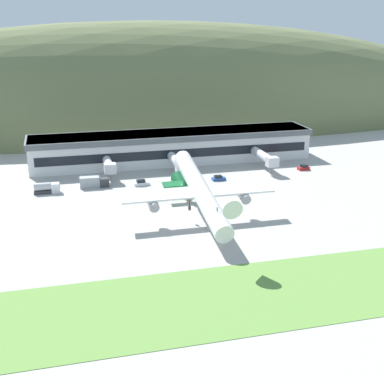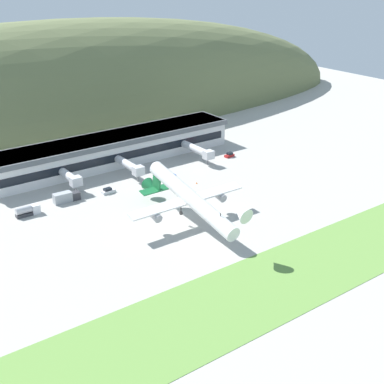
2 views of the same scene
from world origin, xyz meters
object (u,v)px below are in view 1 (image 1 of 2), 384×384
jetway_2 (265,157)px  service_car_2 (218,178)px  service_car_1 (304,168)px  traffic_cone_0 (243,188)px  jetway_0 (109,165)px  box_truck (94,182)px  traffic_cone_1 (187,201)px  terminal_building (172,145)px  cargo_airplane (200,191)px  fuel_truck (47,188)px  service_car_0 (141,183)px  jetway_1 (177,162)px

jetway_2 → service_car_2: size_ratio=4.11×
jetway_2 → service_car_1: jetway_2 is taller
traffic_cone_0 → jetway_0: bearing=151.0°
box_truck → traffic_cone_1: size_ratio=13.90×
jetway_0 → service_car_1: (59.31, -5.83, -3.32)m
service_car_1 → traffic_cone_0: bearing=-151.7°
terminal_building → service_car_1: size_ratio=24.50×
cargo_airplane → service_car_1: cargo_airplane is taller
cargo_airplane → fuel_truck: (-34.16, 30.64, -5.94)m
fuel_truck → traffic_cone_1: 38.49m
service_car_1 → service_car_0: bearing=-176.5°
service_car_2 → fuel_truck: size_ratio=0.58×
jetway_2 → fuel_truck: size_ratio=2.38×
fuel_truck → traffic_cone_0: 53.17m
jetway_0 → jetway_1: bearing=-5.4°
service_car_2 → service_car_0: bearing=178.0°
jetway_2 → traffic_cone_0: bearing=-128.1°
cargo_airplane → service_car_0: cargo_airplane is taller
jetway_1 → jetway_2: same height
jetway_1 → traffic_cone_1: size_ratio=26.04×
jetway_0 → service_car_1: size_ratio=3.11×
service_car_1 → traffic_cone_0: size_ratio=6.41×
service_car_2 → terminal_building: bearing=109.8°
fuel_truck → traffic_cone_0: size_ratio=11.84×
terminal_building → jetway_1: size_ratio=6.03×
terminal_building → service_car_1: (37.26, -19.46, -4.93)m
service_car_2 → jetway_2: bearing=22.8°
cargo_airplane → jetway_2: bearing=50.5°
jetway_1 → fuel_truck: 38.71m
jetway_1 → service_car_2: 13.45m
box_truck → traffic_cone_1: box_truck is taller
service_car_0 → fuel_truck: 25.75m
service_car_0 → jetway_2: bearing=9.3°
jetway_1 → traffic_cone_0: jetway_1 is taller
terminal_building → service_car_0: (-14.06, -22.63, -4.94)m
jetway_2 → service_car_0: jetway_2 is taller
service_car_1 → service_car_2: (-28.85, -3.94, -0.08)m
box_truck → traffic_cone_0: (39.68, -11.76, -1.14)m
service_car_2 → fuel_truck: bearing=179.9°
jetway_1 → service_car_0: jetway_1 is taller
terminal_building → cargo_airplane: 54.31m
fuel_truck → cargo_airplane: bearing=-41.9°
service_car_0 → traffic_cone_0: size_ratio=7.63×
service_car_1 → traffic_cone_1: size_ratio=6.41×
cargo_airplane → fuel_truck: 46.27m
jetway_0 → traffic_cone_0: 39.70m
cargo_airplane → box_truck: (-21.53, 32.97, -5.96)m
service_car_0 → service_car_1: bearing=3.5°
service_car_1 → fuel_truck: bearing=-177.1°
service_car_2 → traffic_cone_0: bearing=-66.3°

